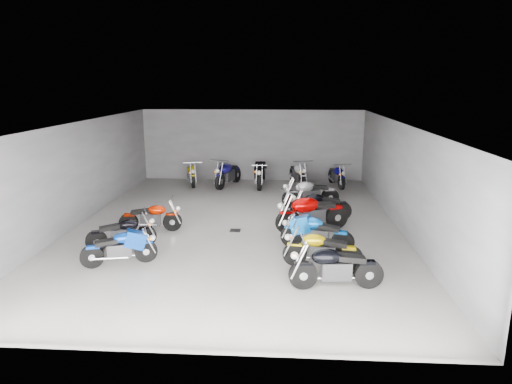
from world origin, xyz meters
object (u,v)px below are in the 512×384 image
at_px(motorcycle_back_f, 337,176).
at_px(drain_grate, 235,230).
at_px(motorcycle_left_c, 122,233).
at_px(motorcycle_back_d, 261,173).
at_px(motorcycle_right_f, 310,193).
at_px(motorcycle_back_e, 298,174).
at_px(motorcycle_left_b, 120,248).
at_px(motorcycle_back_b, 192,174).
at_px(motorcycle_right_d, 312,213).
at_px(motorcycle_right_a, 335,267).
at_px(motorcycle_right_c, 316,233).
at_px(motorcycle_back_c, 228,174).
at_px(motorcycle_right_e, 320,206).
at_px(motorcycle_right_b, 321,249).
at_px(motorcycle_left_d, 151,217).

bearing_deg(motorcycle_back_f, drain_grate, 47.73).
distance_m(motorcycle_left_c, motorcycle_back_d, 8.48).
height_order(motorcycle_left_c, motorcycle_right_f, motorcycle_right_f).
relative_size(motorcycle_right_f, motorcycle_back_e, 0.96).
xyz_separation_m(motorcycle_left_b, motorcycle_back_b, (-0.05, 9.07, 0.05)).
height_order(motorcycle_left_c, motorcycle_right_d, motorcycle_right_d).
height_order(drain_grate, motorcycle_right_a, motorcycle_right_a).
bearing_deg(motorcycle_left_b, motorcycle_back_e, 132.67).
height_order(motorcycle_right_a, motorcycle_back_b, motorcycle_right_a).
height_order(motorcycle_right_c, motorcycle_back_c, motorcycle_back_c).
xyz_separation_m(motorcycle_right_e, motorcycle_back_d, (-2.18, 4.82, 0.09)).
distance_m(drain_grate, motorcycle_left_b, 3.82).
bearing_deg(motorcycle_right_e, motorcycle_right_b, 171.16).
xyz_separation_m(motorcycle_right_b, motorcycle_back_d, (-1.92, 8.78, 0.11)).
distance_m(motorcycle_right_a, motorcycle_back_f, 10.22).
relative_size(motorcycle_right_c, motorcycle_back_d, 0.82).
distance_m(motorcycle_right_a, motorcycle_right_e, 5.10).
relative_size(drain_grate, motorcycle_right_b, 0.17).
xyz_separation_m(motorcycle_back_b, motorcycle_back_f, (6.33, 0.08, -0.01)).
height_order(motorcycle_left_c, motorcycle_back_c, motorcycle_back_c).
relative_size(motorcycle_left_b, motorcycle_right_b, 0.91).
bearing_deg(motorcycle_left_d, motorcycle_right_a, 46.61).
xyz_separation_m(motorcycle_right_e, motorcycle_right_f, (-0.24, 1.62, 0.03)).
height_order(motorcycle_left_d, motorcycle_right_c, motorcycle_right_c).
bearing_deg(motorcycle_right_b, motorcycle_back_d, 20.43).
bearing_deg(motorcycle_back_c, motorcycle_right_b, 129.69).
bearing_deg(motorcycle_left_c, motorcycle_back_e, 126.48).
bearing_deg(motorcycle_back_f, motorcycle_back_d, -7.56).
height_order(drain_grate, motorcycle_back_b, motorcycle_back_b).
bearing_deg(motorcycle_back_f, motorcycle_right_a, 71.90).
relative_size(motorcycle_left_b, motorcycle_back_e, 0.81).
bearing_deg(motorcycle_back_d, motorcycle_left_c, 68.34).
height_order(motorcycle_left_d, motorcycle_back_f, motorcycle_back_f).
bearing_deg(drain_grate, motorcycle_left_b, -131.95).
height_order(motorcycle_left_d, motorcycle_right_f, motorcycle_right_f).
bearing_deg(motorcycle_left_c, motorcycle_right_a, 46.76).
distance_m(drain_grate, motorcycle_right_d, 2.37).
bearing_deg(motorcycle_right_c, motorcycle_right_d, 17.53).
relative_size(motorcycle_right_b, motorcycle_back_f, 0.98).
distance_m(drain_grate, motorcycle_left_d, 2.56).
bearing_deg(motorcycle_right_b, motorcycle_right_a, -161.66).
relative_size(drain_grate, motorcycle_left_c, 0.18).
xyz_separation_m(drain_grate, motorcycle_right_e, (2.65, 1.27, 0.48)).
distance_m(motorcycle_left_b, motorcycle_back_e, 10.26).
bearing_deg(drain_grate, motorcycle_right_a, -55.90).
height_order(drain_grate, motorcycle_left_c, motorcycle_left_c).
bearing_deg(motorcycle_right_d, motorcycle_left_d, 71.46).
distance_m(motorcycle_right_b, motorcycle_right_d, 2.80).
xyz_separation_m(motorcycle_right_d, motorcycle_back_e, (-0.24, 6.24, -0.04)).
height_order(motorcycle_left_b, motorcycle_right_e, motorcycle_right_e).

